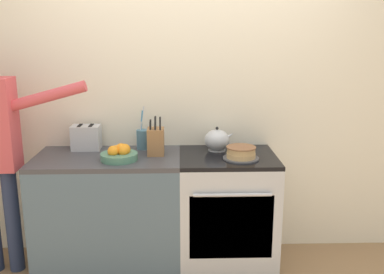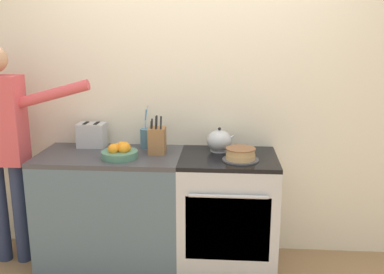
% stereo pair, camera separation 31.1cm
% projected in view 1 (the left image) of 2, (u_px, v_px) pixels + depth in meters
% --- Properties ---
extents(wall_back, '(8.00, 0.04, 2.60)m').
position_uv_depth(wall_back, '(191.00, 95.00, 3.39)').
color(wall_back, silver).
rests_on(wall_back, ground_plane).
extents(counter_cabinet, '(1.08, 0.61, 0.89)m').
position_uv_depth(counter_cabinet, '(110.00, 212.00, 3.27)').
color(counter_cabinet, '#4C6070').
rests_on(counter_cabinet, ground_plane).
extents(stove_range, '(0.72, 0.64, 0.89)m').
position_uv_depth(stove_range, '(227.00, 211.00, 3.29)').
color(stove_range, '#B7BABF').
rests_on(stove_range, ground_plane).
extents(layer_cake, '(0.26, 0.26, 0.09)m').
position_uv_depth(layer_cake, '(241.00, 153.00, 3.09)').
color(layer_cake, '#4C4C51').
rests_on(layer_cake, stove_range).
extents(tea_kettle, '(0.24, 0.19, 0.19)m').
position_uv_depth(tea_kettle, '(217.00, 140.00, 3.30)').
color(tea_kettle, '#B7BABF').
rests_on(tea_kettle, stove_range).
extents(knife_block, '(0.12, 0.14, 0.29)m').
position_uv_depth(knife_block, '(156.00, 141.00, 3.19)').
color(knife_block, olive).
rests_on(knife_block, counter_cabinet).
extents(utensil_crock, '(0.10, 0.10, 0.33)m').
position_uv_depth(utensil_crock, '(143.00, 139.00, 3.34)').
color(utensil_crock, '#477084').
rests_on(utensil_crock, counter_cabinet).
extents(fruit_bowl, '(0.27, 0.27, 0.12)m').
position_uv_depth(fruit_bowl, '(120.00, 154.00, 3.06)').
color(fruit_bowl, '#4C7F66').
rests_on(fruit_bowl, counter_cabinet).
extents(toaster, '(0.23, 0.15, 0.19)m').
position_uv_depth(toaster, '(86.00, 137.00, 3.32)').
color(toaster, '#B7BABF').
rests_on(toaster, counter_cabinet).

